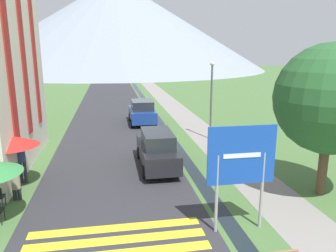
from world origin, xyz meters
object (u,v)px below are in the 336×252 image
parked_car_far (142,112)px  person_seated_near (16,183)px  cafe_chair_far_right (17,170)px  cafe_umbrella_middle_red (11,141)px  parked_car_near (157,149)px  road_sign (241,163)px  streetlamp (211,94)px  tree_by_path (331,99)px  cafe_chair_middle (14,181)px  person_standing_terrace (22,160)px

parked_car_far → person_seated_near: bearing=-116.2°
cafe_chair_far_right → cafe_umbrella_middle_red: (0.09, -0.73, 1.49)m
parked_car_near → cafe_umbrella_middle_red: (-6.15, -1.35, 1.10)m
road_sign → parked_car_near: bearing=106.1°
cafe_chair_far_right → cafe_umbrella_middle_red: 1.66m
cafe_chair_far_right → streetlamp: bearing=51.6°
tree_by_path → cafe_chair_far_right: bearing=164.3°
parked_car_near → streetlamp: streetlamp is taller
parked_car_far → tree_by_path: (5.79, -13.69, 2.90)m
cafe_chair_far_right → person_seated_near: size_ratio=0.70×
cafe_chair_far_right → streetlamp: streetlamp is taller
parked_car_far → cafe_umbrella_middle_red: (-6.36, -10.97, 1.10)m
parked_car_far → streetlamp: 6.70m
parked_car_near → person_seated_near: parked_car_near is taller
road_sign → cafe_umbrella_middle_red: road_sign is taller
cafe_chair_far_right → cafe_chair_middle: same height
tree_by_path → parked_car_far: bearing=112.9°
road_sign → tree_by_path: bearing=25.0°
cafe_umbrella_middle_red → person_standing_terrace: (0.21, 0.44, -0.96)m
streetlamp → parked_car_near: bearing=-132.0°
tree_by_path → cafe_umbrella_middle_red: bearing=167.4°
cafe_chair_middle → tree_by_path: size_ratio=0.14×
parked_car_near → parked_car_far: bearing=88.7°
cafe_umbrella_middle_red → streetlamp: streetlamp is taller
parked_car_near → cafe_chair_middle: bearing=-161.8°
person_seated_near → person_standing_terrace: person_standing_terrace is taller
parked_car_far → cafe_chair_middle: bearing=-118.3°
person_standing_terrace → cafe_chair_middle: bearing=-95.1°
cafe_chair_middle → cafe_umbrella_middle_red: bearing=97.6°
road_sign → person_seated_near: size_ratio=2.82×
streetlamp → road_sign: bearing=-102.4°
tree_by_path → person_seated_near: bearing=172.8°
parked_car_near → cafe_chair_far_right: (-6.24, -0.63, -0.40)m
cafe_umbrella_middle_red → streetlamp: size_ratio=0.45×
cafe_chair_far_right → cafe_chair_middle: (0.20, -1.35, 0.00)m
road_sign → person_standing_terrace: bearing=146.2°
cafe_chair_middle → person_standing_terrace: 1.19m
cafe_chair_far_right → tree_by_path: tree_by_path is taller
cafe_umbrella_middle_red → person_seated_near: cafe_umbrella_middle_red is taller
parked_car_far → streetlamp: size_ratio=0.80×
cafe_chair_far_right → person_seated_near: (0.46, -1.96, 0.16)m
road_sign → cafe_chair_far_right: 9.81m
cafe_chair_middle → person_seated_near: person_seated_near is taller
person_standing_terrace → tree_by_path: tree_by_path is taller
parked_car_near → cafe_chair_far_right: size_ratio=5.27×
parked_car_near → streetlamp: bearing=48.0°
road_sign → person_seated_near: (-7.52, 3.47, -1.58)m
road_sign → parked_car_far: size_ratio=0.87×
road_sign → cafe_chair_middle: bearing=152.3°
parked_car_far → cafe_chair_middle: size_ratio=4.59×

